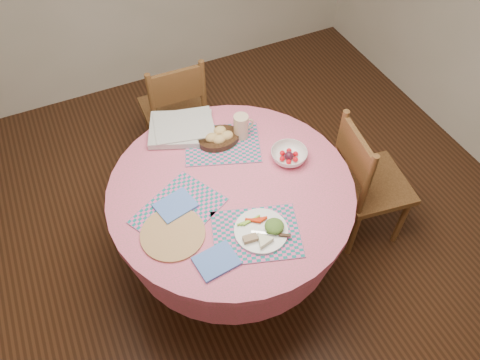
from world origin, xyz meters
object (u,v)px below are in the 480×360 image
object	(u,v)px
chair_right	(366,181)
fruit_bowl	(289,155)
latte_mug	(241,126)
dinner_plate	(263,230)
chair_back	(175,109)
bread_bowl	(219,137)
dining_table	(231,210)
wicker_trivet	(173,234)

from	to	relation	value
chair_right	fruit_bowl	xyz separation A→B (m)	(-0.47, 0.12, 0.31)
latte_mug	fruit_bowl	size ratio (longest dim) A/B	0.60
dinner_plate	chair_back	bearing A→B (deg)	89.40
chair_back	bread_bowl	world-z (taller)	chair_back
latte_mug	dining_table	bearing A→B (deg)	-123.39
dining_table	wicker_trivet	bearing A→B (deg)	-158.11
dining_table	dinner_plate	world-z (taller)	dinner_plate
dining_table	bread_bowl	distance (m)	0.40
chair_back	fruit_bowl	size ratio (longest dim) A/B	3.75
latte_mug	wicker_trivet	bearing A→B (deg)	-141.28
fruit_bowl	latte_mug	bearing A→B (deg)	120.39
chair_right	fruit_bowl	world-z (taller)	chair_right
chair_back	dinner_plate	bearing A→B (deg)	91.29
latte_mug	fruit_bowl	distance (m)	0.30
chair_right	chair_back	xyz separation A→B (m)	(-0.79, 1.08, -0.01)
dinner_plate	fruit_bowl	world-z (taller)	same
bread_bowl	latte_mug	bearing A→B (deg)	-6.09
fruit_bowl	wicker_trivet	bearing A→B (deg)	-165.17
dinner_plate	chair_right	bearing A→B (deg)	16.03
dining_table	chair_back	bearing A→B (deg)	87.93
fruit_bowl	dinner_plate	bearing A→B (deg)	-132.87
wicker_trivet	latte_mug	xyz separation A→B (m)	(0.56, 0.45, 0.07)
dining_table	latte_mug	world-z (taller)	latte_mug
bread_bowl	fruit_bowl	xyz separation A→B (m)	(0.28, -0.27, -0.01)
dining_table	chair_right	size ratio (longest dim) A/B	1.39
chair_right	latte_mug	distance (m)	0.82
dining_table	chair_right	distance (m)	0.83
dining_table	chair_right	xyz separation A→B (m)	(0.83, -0.08, -0.09)
chair_back	dinner_plate	size ratio (longest dim) A/B	3.53
chair_right	dining_table	bearing A→B (deg)	92.95
dinner_plate	latte_mug	world-z (taller)	latte_mug
chair_right	fruit_bowl	size ratio (longest dim) A/B	3.81
chair_right	chair_back	world-z (taller)	chair_right
latte_mug	chair_back	bearing A→B (deg)	103.31
chair_back	wicker_trivet	bearing A→B (deg)	72.83
chair_back	wicker_trivet	world-z (taller)	chair_back
dining_table	chair_back	distance (m)	1.00
latte_mug	fruit_bowl	xyz separation A→B (m)	(0.15, -0.26, -0.05)
chair_back	wicker_trivet	xyz separation A→B (m)	(-0.39, -1.14, 0.30)
chair_back	latte_mug	world-z (taller)	latte_mug
dinner_plate	fruit_bowl	distance (m)	0.48
dining_table	dinner_plate	bearing A→B (deg)	-85.88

